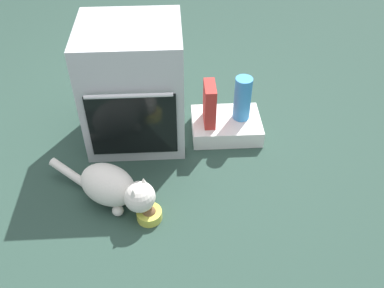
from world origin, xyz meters
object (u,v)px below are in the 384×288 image
(cat, at_px, (114,187))
(food_bowl, at_px, (149,214))
(cereal_box, at_px, (210,104))
(water_bottle, at_px, (242,99))
(pantry_cabinet, at_px, (226,126))
(oven, at_px, (134,85))

(cat, bearing_deg, food_bowl, 0.00)
(cereal_box, bearing_deg, cat, -135.15)
(water_bottle, bearing_deg, pantry_cabinet, -170.74)
(oven, relative_size, pantry_cabinet, 1.71)
(oven, xyz_separation_m, cat, (-0.10, -0.61, -0.25))
(food_bowl, bearing_deg, pantry_cabinet, 54.63)
(cereal_box, relative_size, water_bottle, 0.93)
(pantry_cabinet, relative_size, water_bottle, 1.50)
(oven, xyz_separation_m, pantry_cabinet, (0.59, -0.02, -0.33))
(oven, distance_m, pantry_cabinet, 0.67)
(cat, bearing_deg, water_bottle, 69.73)
(oven, bearing_deg, food_bowl, -83.15)
(oven, height_order, food_bowl, oven)
(pantry_cabinet, xyz_separation_m, water_bottle, (0.10, 0.02, 0.21))
(oven, bearing_deg, cereal_box, -5.02)
(oven, bearing_deg, cat, -99.41)
(oven, relative_size, cereal_box, 2.75)
(pantry_cabinet, xyz_separation_m, cereal_box, (-0.12, -0.02, 0.20))
(food_bowl, xyz_separation_m, cereal_box, (0.38, 0.68, 0.22))
(pantry_cabinet, bearing_deg, food_bowl, -125.37)
(pantry_cabinet, xyz_separation_m, cat, (-0.69, -0.58, 0.07))
(cat, xyz_separation_m, water_bottle, (0.78, 0.60, 0.13))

